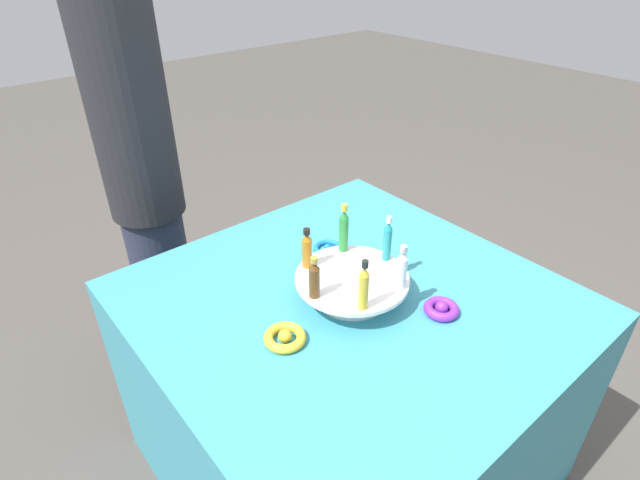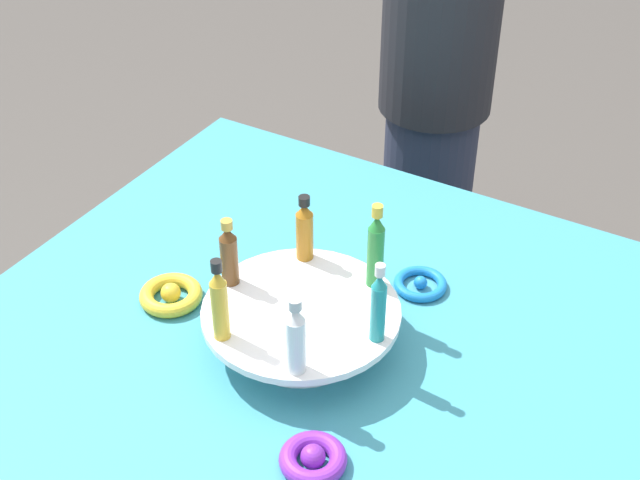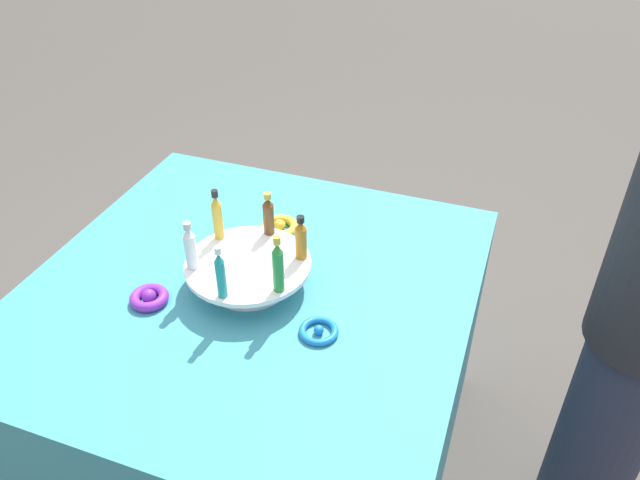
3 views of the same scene
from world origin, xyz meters
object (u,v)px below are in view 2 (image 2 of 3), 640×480
Objects in this scene: bottle_amber at (305,230)px; ribbon_bow_gold at (171,295)px; bottle_brown at (230,253)px; bottle_gold at (220,303)px; bottle_clear at (296,338)px; person_figure at (439,54)px; bottle_teal at (377,307)px; display_stand at (301,321)px; ribbon_bow_purple at (313,459)px; bottle_green at (376,249)px; ribbon_bow_blue at (420,284)px.

ribbon_bow_gold is at bearing 127.03° from bottle_amber.
bottle_gold reaches higher than bottle_brown.
bottle_gold reaches higher than bottle_amber.
bottle_clear is 0.08× the size of person_figure.
ribbon_bow_gold is (-0.02, 0.37, -0.12)m from bottle_teal.
display_stand is at bearing -0.00° from person_figure.
person_figure is at bearing 16.15° from ribbon_bow_purple.
display_stand is 2.59× the size of bottle_amber.
bottle_green is (0.22, -0.13, 0.00)m from bottle_gold.
bottle_brown is 1.31× the size of ribbon_bow_blue.
bottle_green is 0.36m from ribbon_bow_gold.
bottle_amber reaches higher than ribbon_bow_gold.
ribbon_bow_gold is (-0.02, 0.11, -0.11)m from bottle_brown.
person_figure reaches higher than ribbon_bow_purple.
bottle_brown is 0.22m from bottle_clear.
display_stand is 0.16m from bottle_gold.
bottle_green reaches higher than bottle_gold.
bottle_green is 0.13m from bottle_amber.
bottle_amber is (0.00, 0.13, -0.01)m from bottle_green.
bottle_green reaches higher than bottle_teal.
bottle_clear is at bearing 173.06° from ribbon_bow_blue.
display_stand is 3.29× the size of ribbon_bow_purple.
bottle_amber is (0.12, 0.19, -0.01)m from bottle_teal.
bottle_gold is 0.23m from ribbon_bow_gold.
bottle_gold is 1.03m from person_figure.
bottle_gold is at bearing 148.45° from display_stand.
ribbon_bow_purple is (-0.09, -0.20, -0.12)m from bottle_gold.
bottle_amber is at bearing 28.45° from bottle_clear.
bottle_clear is (-0.00, -0.13, -0.01)m from bottle_gold.
bottle_brown is at bearing -77.66° from ribbon_bow_gold.
bottle_amber is 1.27× the size of ribbon_bow_purple.
display_stand is 0.24m from ribbon_bow_gold.
bottle_amber reaches higher than ribbon_bow_blue.
bottle_amber is at bearing 58.45° from bottle_teal.
bottle_brown reaches higher than ribbon_bow_purple.
ribbon_bow_purple is at bearing -126.94° from bottle_brown.
bottle_green reaches higher than ribbon_bow_gold.
display_stand is 0.93m from person_figure.
bottle_amber is 0.23m from ribbon_bow_blue.
bottle_gold is at bearing 88.45° from bottle_clear.
ribbon_bow_gold is (-0.02, 0.24, -0.03)m from display_stand.
bottle_brown is 0.91m from person_figure.
bottle_teal is (0.11, -0.07, 0.00)m from bottle_clear.
bottle_clear is 0.33m from ribbon_bow_gold.
bottle_clear reaches higher than display_stand.
bottle_clear reaches higher than ribbon_bow_gold.
bottle_brown and bottle_amber have the same top height.
bottle_clear is at bearing 2.05° from person_figure.
person_figure is at bearing 22.30° from ribbon_bow_blue.
person_figure is at bearing 3.51° from bottle_brown.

